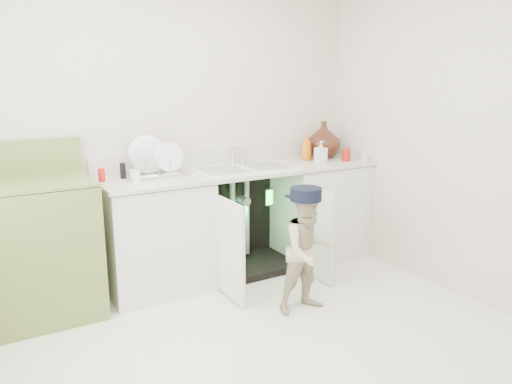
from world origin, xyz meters
The scene contains 5 objects.
ground centered at (0.00, 0.00, 0.00)m, with size 3.50×3.50×0.00m, color beige.
room_shell centered at (0.00, 0.00, 1.25)m, with size 6.00×5.50×1.26m.
counter_run centered at (0.58, 1.21, 0.48)m, with size 2.44×1.02×1.25m.
avocado_stove centered at (-1.12, 1.18, 0.50)m, with size 0.79×0.65×1.22m.
repair_worker centered at (0.56, 0.29, 0.46)m, with size 0.45×0.75×0.91m.
Camera 1 is at (-1.46, -2.42, 1.67)m, focal length 35.00 mm.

